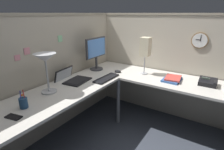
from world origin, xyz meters
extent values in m
plane|color=#383D47|center=(0.00, 0.00, 0.00)|extent=(6.80, 6.80, 0.00)
cube|color=#B7AD99|center=(-0.36, 0.87, 0.78)|extent=(2.57, 0.10, 1.55)
cube|color=gray|center=(-0.36, 0.87, 1.56)|extent=(2.57, 0.12, 0.03)
cube|color=#B7AD99|center=(0.87, -0.27, 0.78)|extent=(0.10, 2.37, 1.55)
cube|color=gray|center=(0.87, -0.27, 1.56)|extent=(0.12, 2.37, 0.03)
cube|color=beige|center=(-0.38, 0.47, 0.71)|extent=(2.35, 0.66, 0.03)
cube|color=beige|center=(0.47, -0.60, 0.71)|extent=(0.66, 1.49, 0.03)
cylinder|color=slate|center=(0.16, 0.16, 0.35)|extent=(0.05, 0.05, 0.70)
cylinder|color=#38383D|center=(0.28, 0.64, 0.74)|extent=(0.20, 0.20, 0.02)
cylinder|color=#38383D|center=(0.28, 0.64, 0.84)|extent=(0.04, 0.04, 0.20)
cube|color=#38383D|center=(0.28, 0.64, 1.08)|extent=(0.46, 0.04, 0.30)
cube|color=#4C84D8|center=(0.28, 0.62, 1.08)|extent=(0.42, 0.02, 0.26)
cube|color=black|center=(-0.27, 0.53, 0.74)|extent=(0.37, 0.28, 0.02)
cube|color=black|center=(-0.27, 0.53, 0.75)|extent=(0.31, 0.22, 0.00)
cube|color=black|center=(-0.30, 0.75, 0.77)|extent=(0.35, 0.11, 0.22)
cube|color=silver|center=(-0.30, 0.74, 0.77)|extent=(0.31, 0.10, 0.18)
cube|color=black|center=(0.01, 0.26, 0.74)|extent=(0.43, 0.14, 0.02)
ellipsoid|color=black|center=(0.33, 0.28, 0.75)|extent=(0.06, 0.10, 0.03)
cylinder|color=#B7BABF|center=(-0.70, 0.56, 0.74)|extent=(0.17, 0.17, 0.02)
cylinder|color=#B7BABF|center=(-0.70, 0.56, 0.93)|extent=(0.02, 0.02, 0.38)
cone|color=#B7BABF|center=(-0.70, 0.56, 1.13)|extent=(0.24, 0.24, 0.09)
cylinder|color=navy|center=(-1.06, 0.47, 0.78)|extent=(0.08, 0.08, 0.10)
cylinder|color=#1E1EB2|center=(-1.07, 0.48, 0.84)|extent=(0.01, 0.02, 0.13)
cylinder|color=#B21E1E|center=(-1.05, 0.46, 0.84)|extent=(0.01, 0.02, 0.13)
cylinder|color=#D8591E|center=(-1.06, 0.48, 0.85)|extent=(0.03, 0.03, 0.01)
cube|color=black|center=(-1.21, 0.39, 0.73)|extent=(0.10, 0.16, 0.01)
cube|color=black|center=(0.51, -0.91, 0.77)|extent=(0.19, 0.20, 0.10)
cube|color=#8CA58C|center=(0.51, -0.88, 0.80)|extent=(0.02, 0.09, 0.04)
cube|color=black|center=(0.51, -1.00, 0.79)|extent=(0.19, 0.04, 0.04)
cube|color=#335999|center=(0.43, -0.50, 0.74)|extent=(0.28, 0.22, 0.02)
cube|color=#BF3F38|center=(0.45, -0.51, 0.76)|extent=(0.28, 0.22, 0.02)
cylinder|color=#B7BABF|center=(0.50, -0.07, 0.74)|extent=(0.11, 0.11, 0.01)
cylinder|color=#B7BABF|center=(0.50, -0.07, 0.87)|extent=(0.02, 0.02, 0.27)
cube|color=beige|center=(0.50, -0.07, 1.13)|extent=(0.13, 0.13, 0.26)
cylinder|color=olive|center=(0.82, -0.71, 1.23)|extent=(0.03, 0.22, 0.22)
cylinder|color=white|center=(0.80, -0.71, 1.23)|extent=(0.00, 0.19, 0.19)
cube|color=black|center=(0.80, -0.69, 1.24)|extent=(0.00, 0.06, 0.01)
cube|color=black|center=(0.80, -0.72, 1.26)|extent=(0.00, 0.01, 0.08)
cube|color=pink|center=(-0.73, 0.82, 1.18)|extent=(0.07, 0.00, 0.08)
cube|color=pink|center=(-0.85, 0.82, 1.13)|extent=(0.06, 0.00, 0.06)
cube|color=#8CCC99|center=(-0.25, 0.82, 1.26)|extent=(0.07, 0.00, 0.09)
camera|label=1|loc=(-1.87, -1.05, 1.58)|focal=28.77mm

